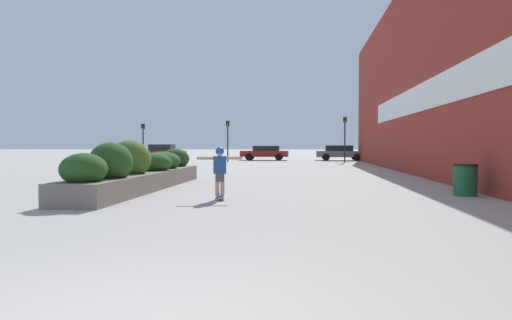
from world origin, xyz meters
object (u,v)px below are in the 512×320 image
Objects in this scene: car_leftmost at (340,152)px; car_center_left at (265,152)px; traffic_light_left at (228,134)px; traffic_light_far_left at (143,136)px; car_center_right at (425,152)px; skateboarder at (220,166)px; traffic_light_right at (345,132)px; trash_bin at (465,180)px; car_rightmost at (163,152)px; skateboard at (220,197)px.

car_center_left is at bearing -91.07° from car_leftmost.
traffic_light_left is (-2.65, -5.52, 1.61)m from car_center_left.
traffic_light_far_left is at bearing 177.66° from traffic_light_left.
car_center_right is at bearing 9.60° from traffic_light_far_left.
car_center_left is 1.30× the size of traffic_light_left.
skateboarder is 0.39× the size of traffic_light_far_left.
traffic_light_right is at bearing 118.10° from car_center_right.
trash_bin is at bearing 167.51° from car_center_right.
car_rightmost is 1.04× the size of traffic_light_right.
car_rightmost reaches higher than trash_bin.
trash_bin is at bearing -164.78° from car_center_left.
trash_bin is 0.20× the size of car_leftmost.
traffic_light_right reaches higher than trash_bin.
skateboard is 0.20× the size of traffic_light_right.
skateboard is 0.17× the size of car_center_left.
traffic_light_left reaches higher than car_center_right.
traffic_light_left reaches higher than trash_bin.
car_center_left reaches higher than skateboard.
car_center_left is 1.20× the size of traffic_light_right.
traffic_light_far_left reaches higher than skateboard.
traffic_light_right reaches higher than traffic_light_far_left.
car_center_right reaches higher than skateboard.
skateboard is at bearing 84.78° from skateboarder.
car_leftmost is (-1.07, 29.50, 0.31)m from trash_bin.
traffic_light_right is at bearing 65.70° from skateboarder.
skateboard is at bearing -10.16° from car_leftmost.
car_rightmost reaches higher than car_leftmost.
skateboard is at bearing -177.41° from car_center_left.
car_center_right is 8.58m from traffic_light_right.
car_rightmost is 1.13× the size of traffic_light_left.
car_center_right is at bearing 14.57° from traffic_light_left.
traffic_light_left reaches higher than skateboarder.
car_leftmost is 1.00× the size of car_center_left.
traffic_light_right is at bearing 65.70° from skateboard.
trash_bin is 0.23× the size of car_rightmost.
car_leftmost is at bearing 67.49° from skateboard.
car_center_right is 23.88m from car_rightmost.
skateboarder is 31.94m from car_rightmost.
car_center_left is 6.33m from traffic_light_left.
traffic_light_far_left is (-11.42, 26.03, 1.36)m from skateboarder.
car_center_right is 24.77m from traffic_light_far_left.
car_center_left is at bearing 85.65° from car_center_right.
car_leftmost is 6.99m from car_center_left.
traffic_light_far_left is (-0.50, -3.98, 1.45)m from car_rightmost.
traffic_light_far_left is at bearing 126.50° from trash_bin.
skateboard is 0.79m from skateboarder.
car_center_right is 17.66m from traffic_light_left.
car_rightmost is (-10.91, 30.01, 0.70)m from skateboard.
skateboarder is 0.37× the size of traffic_light_left.
car_center_right is (14.38, -1.09, 0.12)m from car_center_left.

